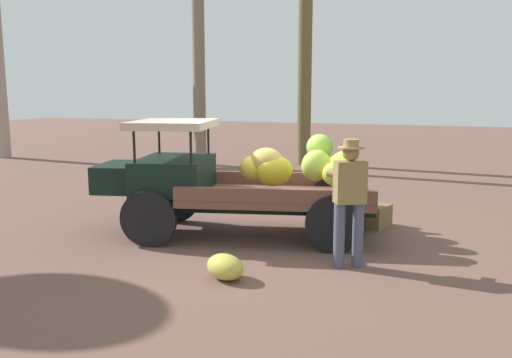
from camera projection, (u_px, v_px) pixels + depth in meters
ground_plane at (267, 236)px, 8.70m from camera, size 60.00×60.00×0.00m
truck at (231, 179)px, 8.69m from camera, size 4.65×2.55×1.87m
farmer at (350, 195)px, 7.05m from camera, size 0.57×0.54×1.73m
wooden_crate at (375, 216)px, 9.30m from camera, size 0.58×0.65×0.38m
loose_banana_bunch at (225, 267)px, 6.71m from camera, size 0.69×0.62×0.32m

